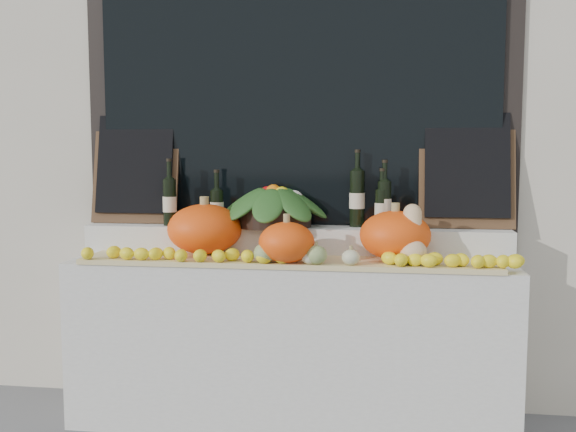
{
  "coord_description": "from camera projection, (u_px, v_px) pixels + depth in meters",
  "views": [
    {
      "loc": [
        0.45,
        -1.77,
        1.45
      ],
      "look_at": [
        0.0,
        1.45,
        1.12
      ],
      "focal_mm": 40.0,
      "sensor_mm": 36.0,
      "label": 1
    }
  ],
  "objects": [
    {
      "name": "wine_bottle_far_left",
      "position": [
        170.0,
        201.0,
        3.54
      ],
      "size": [
        0.08,
        0.08,
        0.37
      ],
      "color": "black",
      "rests_on": "rear_tier"
    },
    {
      "name": "display_sill",
      "position": [
        290.0,
        341.0,
        3.41
      ],
      "size": [
        2.3,
        0.55,
        0.88
      ],
      "primitive_type": "cube",
      "color": "silver",
      "rests_on": "ground"
    },
    {
      "name": "wine_bottle_near_right",
      "position": [
        384.0,
        204.0,
        3.42
      ],
      "size": [
        0.08,
        0.08,
        0.36
      ],
      "color": "black",
      "rests_on": "rear_tier"
    },
    {
      "name": "wine_bottle_tall",
      "position": [
        357.0,
        198.0,
        3.48
      ],
      "size": [
        0.08,
        0.08,
        0.42
      ],
      "color": "black",
      "rests_on": "rear_tier"
    },
    {
      "name": "straw_bedding",
      "position": [
        287.0,
        262.0,
        3.24
      ],
      "size": [
        2.1,
        0.32,
        0.02
      ],
      "primitive_type": "cube",
      "color": "tan",
      "rests_on": "display_sill"
    },
    {
      "name": "storefront_facade",
      "position": [
        306.0,
        21.0,
        3.94
      ],
      "size": [
        7.0,
        0.94,
        4.5
      ],
      "color": "beige",
      "rests_on": "ground"
    },
    {
      "name": "pumpkin_left",
      "position": [
        205.0,
        229.0,
        3.4
      ],
      "size": [
        0.52,
        0.52,
        0.27
      ],
      "primitive_type": "ellipsoid",
      "rotation": [
        0.0,
        0.0,
        0.4
      ],
      "color": "#FF520D",
      "rests_on": "straw_bedding"
    },
    {
      "name": "wine_bottle_far_right",
      "position": [
        382.0,
        208.0,
        3.42
      ],
      "size": [
        0.08,
        0.08,
        0.32
      ],
      "color": "black",
      "rests_on": "rear_tier"
    },
    {
      "name": "chalkboard_left",
      "position": [
        135.0,
        167.0,
        3.65
      ],
      "size": [
        0.5,
        0.15,
        0.61
      ],
      "rotation": [
        -0.2,
        0.0,
        0.0
      ],
      "color": "#4C331E",
      "rests_on": "rear_tier"
    },
    {
      "name": "pumpkin_center",
      "position": [
        287.0,
        242.0,
        3.14
      ],
      "size": [
        0.29,
        0.29,
        0.2
      ],
      "primitive_type": "ellipsoid",
      "rotation": [
        0.0,
        0.0,
        -0.07
      ],
      "color": "#FF520D",
      "rests_on": "straw_bedding"
    },
    {
      "name": "wine_bottle_near_left",
      "position": [
        217.0,
        207.0,
        3.54
      ],
      "size": [
        0.08,
        0.08,
        0.31
      ],
      "color": "black",
      "rests_on": "rear_tier"
    },
    {
      "name": "produce_bowl",
      "position": [
        274.0,
        206.0,
        3.49
      ],
      "size": [
        0.63,
        0.63,
        0.24
      ],
      "color": "black",
      "rests_on": "rear_tier"
    },
    {
      "name": "chalkboard_right",
      "position": [
        467.0,
        168.0,
        3.4
      ],
      "size": [
        0.5,
        0.15,
        0.61
      ],
      "rotation": [
        -0.2,
        0.0,
        0.0
      ],
      "color": "#4C331E",
      "rests_on": "rear_tier"
    },
    {
      "name": "decorative_gourds",
      "position": [
        297.0,
        254.0,
        3.11
      ],
      "size": [
        0.52,
        0.11,
        0.15
      ],
      "color": "#32651E",
      "rests_on": "straw_bedding"
    },
    {
      "name": "pumpkin_right",
      "position": [
        395.0,
        235.0,
        3.22
      ],
      "size": [
        0.38,
        0.38,
        0.25
      ],
      "primitive_type": "ellipsoid",
      "rotation": [
        0.0,
        0.0,
        -0.07
      ],
      "color": "#FF520D",
      "rests_on": "straw_bedding"
    },
    {
      "name": "lemon_heap",
      "position": [
        283.0,
        257.0,
        3.13
      ],
      "size": [
        2.2,
        0.16,
        0.06
      ],
      "primitive_type": null,
      "color": "yellow",
      "rests_on": "straw_bedding"
    },
    {
      "name": "butternut_squash",
      "position": [
        413.0,
        238.0,
        3.12
      ],
      "size": [
        0.13,
        0.2,
        0.29
      ],
      "color": "#E3B886",
      "rests_on": "straw_bedding"
    },
    {
      "name": "rear_tier",
      "position": [
        294.0,
        241.0,
        3.51
      ],
      "size": [
        2.3,
        0.25,
        0.16
      ],
      "primitive_type": "cube",
      "color": "silver",
      "rests_on": "display_sill"
    }
  ]
}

